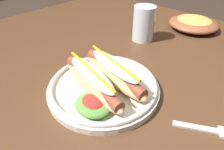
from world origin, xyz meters
TOP-DOWN VIEW (x-y plane):
  - dining_table at (0.00, 0.00)m, footprint 1.49×0.99m
  - hot_dog_plate at (-0.06, -0.20)m, footprint 0.27×0.27m
  - fork at (0.18, -0.14)m, footprint 0.11×0.07m
  - water_cup at (-0.16, 0.10)m, footprint 0.07×0.07m
  - side_bowl at (-0.06, 0.32)m, footprint 0.19×0.19m

SIDE VIEW (x-z plane):
  - dining_table at x=0.00m, z-range 0.29..1.03m
  - fork at x=0.18m, z-range 0.74..0.74m
  - side_bowl at x=-0.06m, z-range 0.74..0.79m
  - hot_dog_plate at x=-0.06m, z-range 0.73..0.80m
  - water_cup at x=-0.16m, z-range 0.74..0.86m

